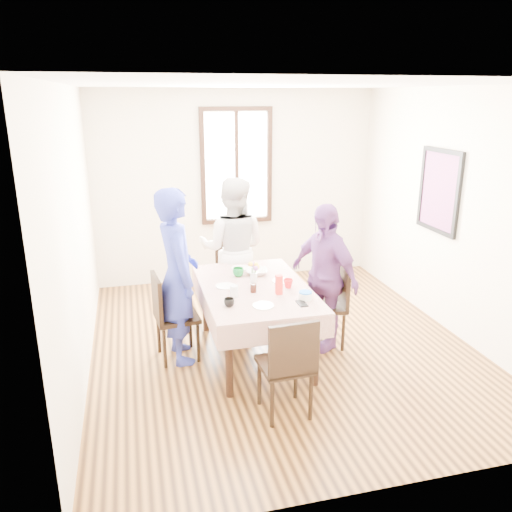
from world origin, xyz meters
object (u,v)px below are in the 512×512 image
person_left (177,276)px  person_far (234,249)px  chair_right (324,305)px  chair_near (285,364)px  dining_table (255,322)px  person_right (324,277)px  chair_left (177,317)px  chair_far (234,280)px

person_left → person_far: size_ratio=1.04×
chair_right → chair_near: same height
dining_table → person_far: (0.00, 1.03, 0.48)m
chair_right → chair_near: bearing=152.0°
person_left → person_right: (1.52, -0.10, -0.10)m
chair_right → person_right: size_ratio=0.58×
chair_left → person_far: (0.78, 0.89, 0.40)m
chair_far → person_far: person_far is taller
chair_left → chair_far: (0.78, 0.90, 0.00)m
chair_far → person_left: size_ratio=0.51×
person_right → person_left: bearing=-117.2°
dining_table → chair_near: chair_near is taller
chair_left → dining_table: bearing=73.3°
chair_left → person_far: person_far is taller
person_far → person_right: (0.76, -0.98, -0.07)m
person_left → person_far: bearing=-47.1°
person_left → person_right: bearing=-100.1°
chair_far → person_left: (-0.76, -0.90, 0.43)m
chair_far → person_far: (0.00, -0.02, 0.40)m
chair_left → chair_right: size_ratio=1.00×
person_left → chair_far: bearing=-46.5°
dining_table → chair_right: 0.79m
chair_left → person_far: bearing=132.3°
chair_far → person_far: bearing=95.7°
chair_right → chair_near: 1.34m
chair_right → chair_left: bearing=94.0°
chair_left → person_left: person_left is taller
dining_table → person_far: person_far is taller
chair_left → person_far: 1.25m
dining_table → person_far: 1.13m
chair_left → chair_near: size_ratio=1.00×
person_left → person_far: 1.17m
dining_table → person_far: bearing=90.0°
chair_left → person_left: bearing=83.7°
chair_near → person_far: (0.00, 2.08, 0.40)m
person_far → chair_far: bearing=-70.0°
chair_left → chair_far: size_ratio=1.00×
person_left → dining_table: bearing=-107.1°
dining_table → chair_left: 0.80m
chair_left → chair_near: 1.42m
person_far → dining_table: bearing=110.0°
chair_near → person_right: 1.37m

